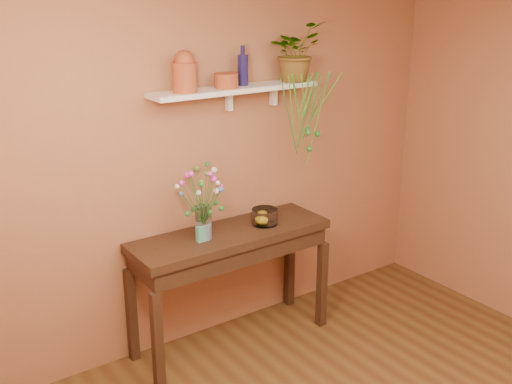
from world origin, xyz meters
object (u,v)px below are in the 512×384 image
at_px(terracotta_jug, 184,73).
at_px(glass_vase, 204,225).
at_px(blue_bottle, 243,69).
at_px(sideboard, 231,248).
at_px(spider_plant, 295,52).
at_px(bouquet, 202,189).
at_px(glass_bowl, 265,217).

distance_m(terracotta_jug, glass_vase, 1.06).
height_order(blue_bottle, glass_vase, blue_bottle).
xyz_separation_m(sideboard, spider_plant, (0.66, 0.11, 1.37)).
bearing_deg(terracotta_jug, bouquet, -61.97).
bearing_deg(blue_bottle, glass_vase, -160.90).
relative_size(spider_plant, glass_vase, 1.79).
bearing_deg(bouquet, glass_bowl, -3.22).
bearing_deg(glass_bowl, glass_vase, 177.98).
distance_m(spider_plant, glass_bowl, 1.25).
height_order(spider_plant, glass_bowl, spider_plant).
distance_m(sideboard, blue_bottle, 1.30).
relative_size(terracotta_jug, spider_plant, 0.64).
bearing_deg(blue_bottle, glass_bowl, -66.72).
relative_size(terracotta_jug, blue_bottle, 0.98).
bearing_deg(glass_vase, sideboard, 0.86).
height_order(sideboard, terracotta_jug, terracotta_jug).
xyz_separation_m(spider_plant, glass_bowl, (-0.36, -0.13, -1.18)).
xyz_separation_m(terracotta_jug, glass_vase, (0.05, -0.11, -1.05)).
height_order(sideboard, spider_plant, spider_plant).
height_order(blue_bottle, bouquet, blue_bottle).
bearing_deg(spider_plant, sideboard, -170.69).
distance_m(blue_bottle, glass_bowl, 1.10).
xyz_separation_m(spider_plant, bouquet, (-0.88, -0.10, -0.87)).
distance_m(blue_bottle, bouquet, 0.90).
relative_size(sideboard, blue_bottle, 5.36).
bearing_deg(sideboard, glass_vase, -179.14).
distance_m(blue_bottle, spider_plant, 0.45).
relative_size(sideboard, glass_vase, 6.24).
xyz_separation_m(bouquet, glass_bowl, (0.51, -0.03, -0.31)).
height_order(sideboard, bouquet, bouquet).
bearing_deg(spider_plant, blue_bottle, 174.49).
bearing_deg(bouquet, glass_vase, -116.80).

